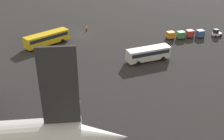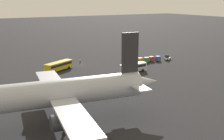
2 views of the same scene
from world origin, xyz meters
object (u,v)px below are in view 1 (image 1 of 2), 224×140
at_px(cargo_cart_red, 190,33).
at_px(cargo_cart_green, 181,35).
at_px(shuttle_bus_near, 47,38).
at_px(cargo_cart_blue, 200,33).
at_px(shuttle_bus_far, 148,53).
at_px(baggage_tug, 216,33).
at_px(worker_person, 86,28).
at_px(cargo_cart_orange, 170,35).

relative_size(cargo_cart_red, cargo_cart_green, 1.00).
height_order(cargo_cart_red, cargo_cart_green, same).
distance_m(shuttle_bus_near, cargo_cart_blue, 40.55).
bearing_deg(shuttle_bus_far, cargo_cart_green, -149.31).
xyz_separation_m(shuttle_bus_near, cargo_cart_red, (-37.50, 4.07, -0.68)).
bearing_deg(cargo_cart_green, shuttle_bus_far, 38.55).
xyz_separation_m(cargo_cart_blue, cargo_cart_green, (5.54, -0.26, 0.00)).
relative_size(baggage_tug, cargo_cart_green, 1.17).
bearing_deg(worker_person, cargo_cart_blue, 157.18).
bearing_deg(cargo_cart_orange, shuttle_bus_near, -6.96).
height_order(baggage_tug, cargo_cart_blue, baggage_tug).
bearing_deg(cargo_cart_red, baggage_tug, 172.12).
bearing_deg(shuttle_bus_near, cargo_cart_orange, 144.47).
bearing_deg(baggage_tug, cargo_cart_green, -8.86).
relative_size(cargo_cart_blue, cargo_cart_orange, 1.00).
height_order(shuttle_bus_far, cargo_cart_green, shuttle_bus_far).
relative_size(cargo_cart_green, cargo_cart_orange, 1.00).
relative_size(worker_person, cargo_cart_orange, 0.81).
height_order(shuttle_bus_near, cargo_cart_blue, shuttle_bus_near).
relative_size(shuttle_bus_far, baggage_tug, 4.10).
bearing_deg(worker_person, shuttle_bus_near, 33.63).
xyz_separation_m(shuttle_bus_far, worker_person, (10.32, -22.44, -0.97)).
relative_size(shuttle_bus_near, cargo_cart_blue, 5.39).
bearing_deg(cargo_cart_green, shuttle_bus_near, -7.33).
bearing_deg(cargo_cart_blue, shuttle_bus_far, 28.67).
height_order(worker_person, cargo_cart_orange, cargo_cart_orange).
height_order(shuttle_bus_far, worker_person, shuttle_bus_far).
xyz_separation_m(cargo_cart_red, cargo_cart_orange, (5.54, -0.17, 0.00)).
distance_m(shuttle_bus_far, cargo_cart_blue, 21.32).
distance_m(shuttle_bus_far, cargo_cart_orange, 15.18).
distance_m(baggage_tug, worker_person, 36.05).
xyz_separation_m(shuttle_bus_far, cargo_cart_red, (-15.93, -10.88, -0.65)).
bearing_deg(worker_person, shuttle_bus_far, 114.70).
height_order(baggage_tug, worker_person, baggage_tug).
bearing_deg(baggage_tug, cargo_cart_orange, -10.57).
height_order(shuttle_bus_far, baggage_tug, shuttle_bus_far).
relative_size(baggage_tug, cargo_cart_orange, 1.17).
bearing_deg(cargo_cart_blue, cargo_cart_orange, -5.67).
distance_m(cargo_cart_blue, cargo_cart_orange, 8.35).
xyz_separation_m(baggage_tug, worker_person, (33.77, -12.60, -0.07)).
distance_m(cargo_cart_blue, cargo_cart_red, 2.85).
height_order(shuttle_bus_far, cargo_cart_red, shuttle_bus_far).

